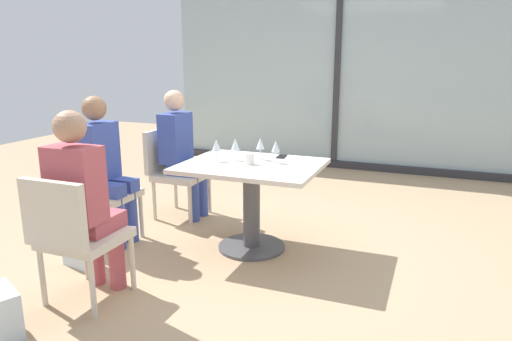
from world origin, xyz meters
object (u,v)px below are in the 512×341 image
object	(u,v)px
person_side_end	(104,164)
coffee_cup	(249,159)
wine_glass_2	(276,147)
cell_phone_on_table	(282,156)
chair_front_left	(74,232)
person_far_left	(181,148)
handbag_0	(83,249)
person_front_left	(83,197)
chair_far_left	(173,167)
wine_glass_0	(260,144)
handbag_1	(1,312)
dining_table_main	(252,188)
wine_glass_1	(216,146)
chair_side_end	(96,186)

from	to	relation	value
person_side_end	coffee_cup	xyz separation A→B (m)	(1.19, 0.31, 0.08)
wine_glass_2	coffee_cup	xyz separation A→B (m)	(-0.18, -0.13, -0.09)
cell_phone_on_table	chair_front_left	bearing A→B (deg)	-123.92
coffee_cup	person_far_left	bearing A→B (deg)	150.86
chair_front_left	coffee_cup	bearing A→B (deg)	60.78
cell_phone_on_table	handbag_0	world-z (taller)	cell_phone_on_table
chair_front_left	person_side_end	size ratio (longest dim) A/B	0.69
person_front_left	cell_phone_on_table	world-z (taller)	person_front_left
cell_phone_on_table	chair_far_left	bearing A→B (deg)	166.24
person_front_left	wine_glass_0	size ratio (longest dim) A/B	6.81
handbag_1	dining_table_main	bearing A→B (deg)	88.34
wine_glass_1	chair_front_left	bearing A→B (deg)	-107.82
wine_glass_2	coffee_cup	world-z (taller)	wine_glass_2
chair_side_end	coffee_cup	world-z (taller)	chair_side_end
chair_far_left	cell_phone_on_table	size ratio (longest dim) A/B	6.04
person_far_left	wine_glass_0	distance (m)	1.02
chair_far_left	person_front_left	size ratio (longest dim) A/B	0.69
wine_glass_2	chair_front_left	bearing A→B (deg)	-122.53
wine_glass_1	cell_phone_on_table	world-z (taller)	wine_glass_1
wine_glass_1	handbag_1	xyz separation A→B (m)	(-0.57, -1.67, -0.72)
wine_glass_1	person_far_left	bearing A→B (deg)	140.88
person_side_end	handbag_0	xyz separation A→B (m)	(0.12, -0.46, -0.56)
cell_phone_on_table	handbag_0	size ratio (longest dim) A/B	0.48
wine_glass_0	dining_table_main	bearing A→B (deg)	-93.55
chair_front_left	handbag_1	size ratio (longest dim) A/B	2.90
handbag_1	wine_glass_0	bearing A→B (deg)	90.24
wine_glass_2	handbag_1	distance (m)	2.20
person_front_left	wine_glass_2	bearing A→B (deg)	55.26
chair_far_left	coffee_cup	world-z (taller)	chair_far_left
handbag_0	handbag_1	xyz separation A→B (m)	(0.20, -0.90, 0.00)
wine_glass_0	wine_glass_1	bearing A→B (deg)	-148.06
person_far_left	chair_far_left	bearing A→B (deg)	180.00
person_front_left	chair_side_end	bearing A→B (deg)	126.57
person_side_end	cell_phone_on_table	xyz separation A→B (m)	(1.34, 0.66, 0.03)
chair_far_left	handbag_0	world-z (taller)	chair_far_left
chair_front_left	wine_glass_2	world-z (taller)	wine_glass_2
chair_far_left	wine_glass_2	size ratio (longest dim) A/B	4.70
chair_front_left	wine_glass_0	bearing A→B (deg)	63.63
chair_far_left	person_far_left	size ratio (longest dim) A/B	0.69
chair_front_left	person_far_left	xyz separation A→B (m)	(-0.24, 1.75, 0.20)
person_side_end	person_front_left	size ratio (longest dim) A/B	1.00
person_side_end	chair_side_end	bearing A→B (deg)	180.00
person_front_left	wine_glass_1	world-z (taller)	person_front_left
dining_table_main	wine_glass_2	world-z (taller)	wine_glass_2
dining_table_main	handbag_1	distance (m)	1.95
chair_front_left	chair_far_left	distance (m)	1.79
handbag_1	cell_phone_on_table	bearing A→B (deg)	88.94
dining_table_main	person_far_left	world-z (taller)	person_far_left
person_front_left	dining_table_main	bearing A→B (deg)	58.73
dining_table_main	handbag_1	size ratio (longest dim) A/B	3.67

